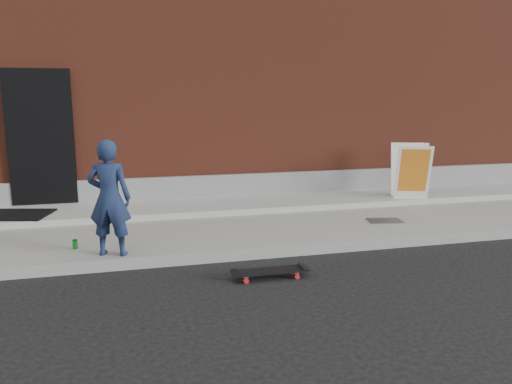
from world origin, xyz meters
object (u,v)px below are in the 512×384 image
object	(u,v)px
soda_can	(75,244)
skateboard	(270,272)
pizza_sign	(411,171)
child	(109,198)

from	to	relation	value
soda_can	skateboard	bearing A→B (deg)	-28.79
pizza_sign	skateboard	bearing A→B (deg)	-141.93
child	soda_can	world-z (taller)	child
child	soda_can	distance (m)	0.89
skateboard	soda_can	size ratio (longest dim) A/B	7.37
child	pizza_sign	world-z (taller)	child
soda_can	pizza_sign	bearing A→B (deg)	14.06
child	soda_can	xyz separation A→B (m)	(-0.47, 0.36, -0.66)
skateboard	soda_can	distance (m)	2.58
child	soda_can	bearing A→B (deg)	-21.50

